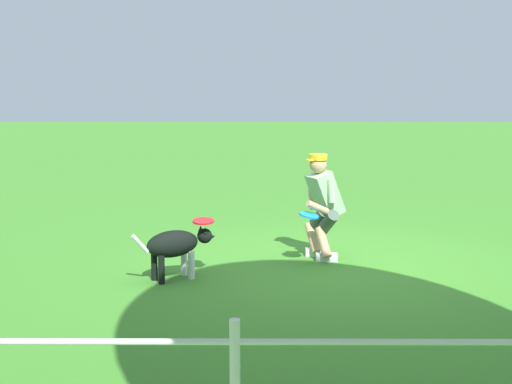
{
  "coord_description": "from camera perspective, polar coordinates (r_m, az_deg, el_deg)",
  "views": [
    {
      "loc": [
        0.82,
        8.05,
        2.16
      ],
      "look_at": [
        0.85,
        0.04,
        0.9
      ],
      "focal_mm": 49.45,
      "sensor_mm": 36.0,
      "label": 1
    }
  ],
  "objects": [
    {
      "name": "frisbee_flying",
      "position": [
        7.86,
        -4.28,
        -2.36
      ],
      "size": [
        0.26,
        0.26,
        0.05
      ],
      "primitive_type": "cylinder",
      "rotation": [
        -0.12,
        -0.01,
        6.2
      ],
      "color": "red"
    },
    {
      "name": "fence",
      "position": [
        4.14,
        11.98,
        -14.74
      ],
      "size": [
        17.14,
        0.06,
        0.87
      ],
      "color": "white",
      "rests_on": "ground_plane"
    },
    {
      "name": "dog",
      "position": [
        7.8,
        -6.46,
        -4.28
      ],
      "size": [
        0.89,
        0.63,
        0.57
      ],
      "rotation": [
        0.0,
        0.0,
        3.73
      ],
      "color": "black",
      "rests_on": "ground_plane"
    },
    {
      "name": "person",
      "position": [
        8.6,
        5.38,
        -0.88
      ],
      "size": [
        0.52,
        0.69,
        1.29
      ],
      "rotation": [
        0.0,
        0.0,
        0.41
      ],
      "color": "silver",
      "rests_on": "ground_plane"
    },
    {
      "name": "ground_plane",
      "position": [
        8.37,
        5.85,
        -6.05
      ],
      "size": [
        60.0,
        60.0,
        0.0
      ],
      "primitive_type": "plane",
      "color": "#3E8729"
    },
    {
      "name": "frisbee_held",
      "position": [
        8.27,
        4.31,
        -1.88
      ],
      "size": [
        0.31,
        0.32,
        0.09
      ],
      "primitive_type": "cylinder",
      "rotation": [
        -0.17,
        -0.13,
        0.5
      ],
      "color": "#1B8FE1",
      "rests_on": "person"
    }
  ]
}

